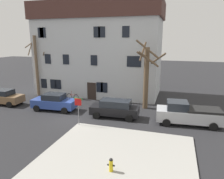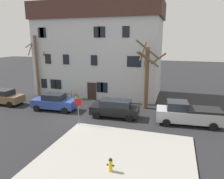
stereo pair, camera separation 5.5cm
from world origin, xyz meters
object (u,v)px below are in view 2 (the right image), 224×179
(tree_bare_near, at_px, (37,65))
(car_black_wagon, at_px, (115,108))
(tree_bare_mid, at_px, (147,74))
(car_blue_sedan, at_px, (54,102))
(car_brown_sedan, at_px, (4,97))
(bicycle_leaning, at_px, (73,97))
(pickup_truck_silver, at_px, (188,114))
(street_sign_pole, at_px, (78,106))
(fire_hydrant, at_px, (111,165))
(building_main, at_px, (99,49))

(tree_bare_near, relative_size, car_black_wagon, 1.67)
(tree_bare_mid, xyz_separation_m, car_blue_sedan, (-8.97, -3.35, -2.80))
(car_brown_sedan, relative_size, bicycle_leaning, 2.54)
(car_brown_sedan, xyz_separation_m, car_black_wagon, (13.16, -0.24, 0.03))
(pickup_truck_silver, bearing_deg, street_sign_pole, -160.53)
(car_black_wagon, xyz_separation_m, fire_hydrant, (2.22, -8.32, -0.36))
(fire_hydrant, bearing_deg, building_main, 112.51)
(building_main, height_order, tree_bare_near, building_main)
(building_main, xyz_separation_m, tree_bare_mid, (7.12, -4.95, -2.26))
(car_black_wagon, distance_m, street_sign_pole, 3.82)
(car_blue_sedan, bearing_deg, building_main, 77.40)
(tree_bare_mid, bearing_deg, car_black_wagon, -124.06)
(tree_bare_near, relative_size, street_sign_pole, 3.11)
(street_sign_pole, bearing_deg, car_black_wagon, 50.79)
(pickup_truck_silver, bearing_deg, tree_bare_near, 166.21)
(building_main, relative_size, tree_bare_near, 2.13)
(fire_hydrant, bearing_deg, tree_bare_near, 137.07)
(car_brown_sedan, bearing_deg, pickup_truck_silver, 0.02)
(tree_bare_near, relative_size, fire_hydrant, 9.80)
(building_main, bearing_deg, car_brown_sedan, -135.67)
(fire_hydrant, distance_m, bicycle_leaning, 15.43)
(building_main, relative_size, bicycle_leaning, 9.41)
(street_sign_pole, relative_size, bicycle_leaning, 1.42)
(bicycle_leaning, bearing_deg, car_blue_sedan, -89.27)
(tree_bare_mid, distance_m, pickup_truck_silver, 5.91)
(building_main, xyz_separation_m, bicycle_leaning, (-1.91, -4.15, -5.57))
(car_black_wagon, bearing_deg, building_main, 119.25)
(tree_bare_near, height_order, street_sign_pole, tree_bare_near)
(car_blue_sedan, bearing_deg, car_brown_sedan, 179.40)
(pickup_truck_silver, bearing_deg, tree_bare_mid, 141.48)
(building_main, distance_m, car_brown_sedan, 12.83)
(car_black_wagon, relative_size, street_sign_pole, 1.86)
(tree_bare_near, distance_m, fire_hydrant, 19.49)
(pickup_truck_silver, bearing_deg, car_brown_sedan, -179.98)
(tree_bare_mid, bearing_deg, bicycle_leaning, 174.95)
(tree_bare_mid, xyz_separation_m, car_black_wagon, (-2.38, -3.52, -2.79))
(tree_bare_mid, bearing_deg, street_sign_pole, -126.47)
(tree_bare_near, bearing_deg, pickup_truck_silver, -13.79)
(building_main, height_order, fire_hydrant, building_main)
(car_black_wagon, bearing_deg, pickup_truck_silver, 2.15)
(car_blue_sedan, xyz_separation_m, bicycle_leaning, (-0.05, 4.15, -0.50))
(car_blue_sedan, xyz_separation_m, car_black_wagon, (6.60, -0.17, 0.01))
(bicycle_leaning, bearing_deg, car_brown_sedan, -147.97)
(car_brown_sedan, bearing_deg, car_blue_sedan, -0.60)
(car_black_wagon, relative_size, bicycle_leaning, 2.65)
(building_main, relative_size, car_blue_sedan, 3.53)
(car_brown_sedan, xyz_separation_m, fire_hydrant, (15.38, -8.56, -0.33))
(building_main, bearing_deg, car_black_wagon, -60.75)
(car_brown_sedan, relative_size, car_blue_sedan, 0.95)
(tree_bare_mid, xyz_separation_m, street_sign_pole, (-4.73, -6.40, -1.93))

